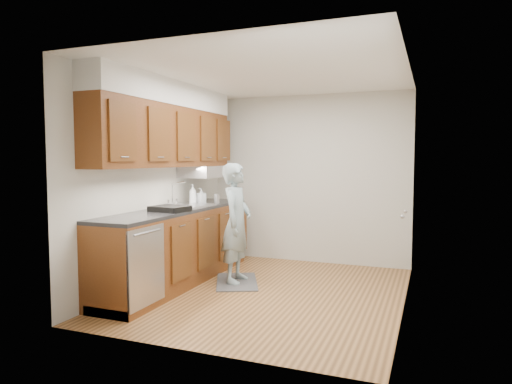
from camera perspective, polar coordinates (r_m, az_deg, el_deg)
floor at (r=5.43m, az=1.56°, el=-12.45°), size 3.50×3.50×0.00m
ceiling at (r=5.28m, az=1.61°, el=14.51°), size 3.50×3.50×0.00m
wall_left at (r=5.88m, az=-12.31°, el=1.13°), size 0.02×3.50×2.50m
wall_right at (r=4.91m, az=18.30°, el=0.44°), size 0.02×3.50×2.50m
wall_back at (r=6.88m, az=6.51°, el=1.63°), size 3.00×0.02×2.50m
counter at (r=5.81m, az=-9.72°, el=-6.42°), size 0.64×2.80×1.30m
upper_cabinets at (r=5.84m, az=-10.78°, el=8.00°), size 0.47×2.80×1.21m
closet_door at (r=5.23m, az=18.28°, el=-1.82°), size 0.02×1.22×2.05m
floor_mat at (r=5.85m, az=-2.42°, el=-11.15°), size 0.80×0.97×0.02m
person at (r=5.68m, az=-2.45°, el=-2.87°), size 0.44×0.62×1.68m
soap_bottle_a at (r=6.26m, az=-7.90°, el=-0.25°), size 0.10×0.10×0.27m
soap_bottle_b at (r=6.32m, az=-6.84°, el=-0.46°), size 0.12×0.12×0.21m
steel_can at (r=6.27m, az=-4.92°, el=-0.83°), size 0.09×0.09×0.13m
dish_rack at (r=5.41m, az=-10.72°, el=-2.05°), size 0.44×0.39×0.06m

